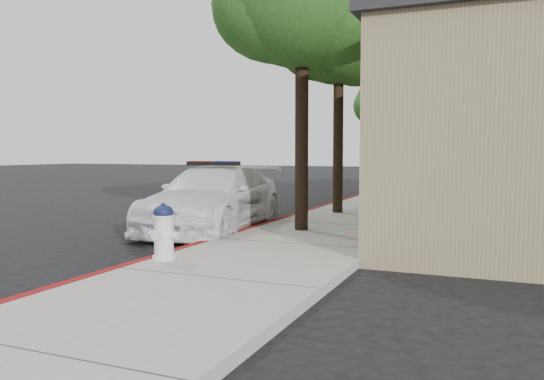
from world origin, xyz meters
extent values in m
plane|color=black|center=(0.00, 0.00, 0.00)|extent=(120.00, 120.00, 0.00)
cube|color=gray|center=(1.60, 3.00, 0.07)|extent=(3.20, 60.00, 0.15)
cube|color=maroon|center=(0.06, 3.00, 0.08)|extent=(0.14, 60.00, 0.16)
cube|color=black|center=(3.17, 1.00, 1.95)|extent=(0.08, 1.48, 1.68)
cube|color=black|center=(3.17, 4.00, 1.95)|extent=(0.08, 1.48, 1.68)
cube|color=black|center=(3.17, 7.00, 1.95)|extent=(0.08, 1.48, 1.68)
cube|color=black|center=(3.17, 10.00, 1.95)|extent=(0.08, 1.48, 1.68)
cube|color=black|center=(3.17, 13.00, 1.95)|extent=(0.08, 1.48, 1.68)
cube|color=black|center=(3.17, 16.00, 1.95)|extent=(0.08, 1.48, 1.68)
cube|color=black|center=(3.17, 19.00, 1.95)|extent=(0.08, 1.48, 1.68)
imported|color=white|center=(-1.02, 1.87, 0.76)|extent=(2.64, 5.44, 1.53)
cube|color=black|center=(-1.02, 1.87, 1.59)|extent=(1.22, 0.40, 0.10)
cube|color=red|center=(-1.34, 1.84, 1.59)|extent=(0.54, 0.29, 0.11)
cube|color=#110CCF|center=(-0.70, 1.90, 1.59)|extent=(0.54, 0.29, 0.11)
cylinder|color=white|center=(0.37, -2.23, 0.18)|extent=(0.37, 0.37, 0.07)
cylinder|color=white|center=(0.37, -2.23, 0.52)|extent=(0.31, 0.31, 0.60)
cylinder|color=white|center=(0.37, -2.23, 0.84)|extent=(0.35, 0.35, 0.04)
ellipsoid|color=#0F1739|center=(0.37, -2.23, 0.90)|extent=(0.32, 0.32, 0.24)
cylinder|color=#0F1739|center=(0.37, -2.23, 1.01)|extent=(0.08, 0.08, 0.07)
cylinder|color=white|center=(0.18, -2.24, 0.54)|extent=(0.14, 0.13, 0.12)
cylinder|color=white|center=(0.55, -2.22, 0.54)|extent=(0.14, 0.13, 0.12)
cylinder|color=white|center=(0.38, -2.42, 0.57)|extent=(0.16, 0.14, 0.15)
cylinder|color=black|center=(1.24, 1.76, 2.16)|extent=(0.29, 0.29, 4.02)
ellipsoid|color=#19511A|center=(1.87, 1.92, 4.84)|extent=(2.68, 2.68, 2.28)
ellipsoid|color=#19511A|center=(0.71, 1.56, 4.95)|extent=(2.79, 2.79, 2.37)
cylinder|color=black|center=(1.00, 5.43, 2.17)|extent=(0.28, 0.28, 4.04)
ellipsoid|color=#164816|center=(1.00, 5.43, 5.17)|extent=(3.39, 3.39, 2.88)
ellipsoid|color=#164816|center=(1.51, 5.64, 4.85)|extent=(2.73, 2.73, 2.32)
ellipsoid|color=#164816|center=(0.52, 5.32, 4.96)|extent=(2.62, 2.62, 2.23)
cylinder|color=black|center=(0.94, 12.75, 1.64)|extent=(0.22, 0.22, 2.97)
ellipsoid|color=#245C1C|center=(0.94, 12.75, 3.88)|extent=(2.55, 2.55, 2.16)
ellipsoid|color=#245C1C|center=(1.40, 12.78, 3.63)|extent=(1.95, 1.95, 1.66)
ellipsoid|color=#245C1C|center=(0.62, 12.59, 3.71)|extent=(2.04, 2.04, 1.73)
camera|label=1|loc=(5.26, -9.36, 1.85)|focal=35.76mm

